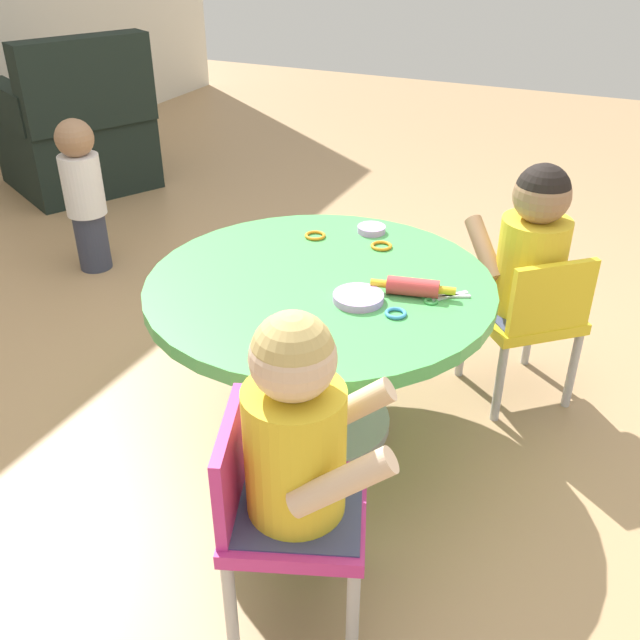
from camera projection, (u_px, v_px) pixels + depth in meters
ground_plane at (320, 424)px, 2.27m from camera, size 10.00×10.00×0.00m
craft_table at (320, 314)px, 2.07m from camera, size 0.99×0.99×0.51m
child_chair_left at (280, 509)px, 1.54m from camera, size 0.39×0.39×0.54m
seated_child_left at (297, 427)px, 1.42m from camera, size 0.37×0.42×0.51m
child_chair_right at (528, 317)px, 2.25m from camera, size 0.42×0.42×0.54m
seated_child_right at (533, 246)px, 2.17m from camera, size 0.44×0.43×0.51m
armchair_dark at (78, 134)px, 4.01m from camera, size 0.95×0.96×0.85m
toddler_standing at (84, 192)px, 3.06m from camera, size 0.17×0.17×0.67m
rolling_pin at (413, 287)px, 1.93m from camera, size 0.08×0.23×0.05m
craft_scissors at (438, 297)px, 1.92m from camera, size 0.12×0.14×0.01m
playdough_blob_0 at (358, 298)px, 1.90m from camera, size 0.14×0.14×0.02m
playdough_blob_1 at (371, 229)px, 2.30m from camera, size 0.09×0.09×0.02m
cookie_cutter_0 at (381, 246)px, 2.20m from camera, size 0.07×0.07×0.01m
cookie_cutter_1 at (396, 313)px, 1.84m from camera, size 0.06×0.06×0.01m
cookie_cutter_2 at (315, 236)px, 2.27m from camera, size 0.07×0.07×0.01m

